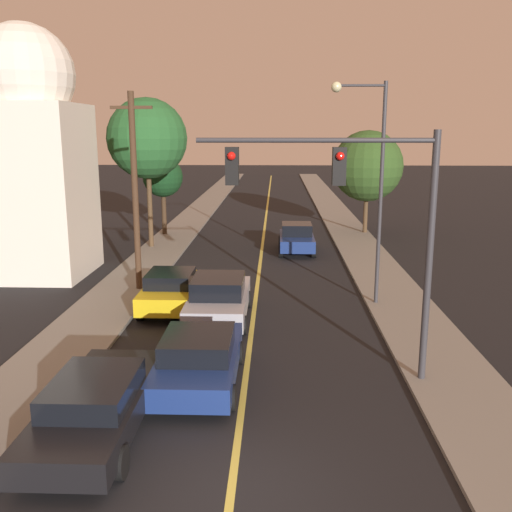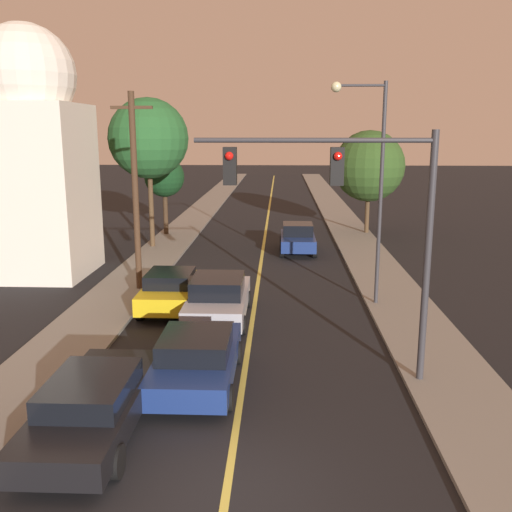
{
  "view_description": "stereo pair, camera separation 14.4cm",
  "coord_description": "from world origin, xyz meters",
  "px_view_note": "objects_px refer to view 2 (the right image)",
  "views": [
    {
      "loc": [
        0.77,
        -8.93,
        6.32
      ],
      "look_at": [
        0.0,
        12.54,
        1.6
      ],
      "focal_mm": 40.0,
      "sensor_mm": 36.0,
      "label": 1
    },
    {
      "loc": [
        0.92,
        -8.92,
        6.32
      ],
      "look_at": [
        0.0,
        12.54,
        1.6
      ],
      "focal_mm": 40.0,
      "sensor_mm": 36.0,
      "label": 2
    }
  ],
  "objects_px": {
    "car_near_lane_front": "(197,358)",
    "utility_pole_left": "(135,189)",
    "tree_right_near": "(369,166)",
    "car_outer_lane_front": "(94,403)",
    "streetlamp_right": "(370,166)",
    "car_outer_lane_second": "(171,289)",
    "domed_building_left": "(31,153)",
    "car_far_oncoming": "(298,238)",
    "traffic_signal_mast": "(353,203)",
    "tree_left_far": "(149,139)",
    "car_near_lane_second": "(218,298)",
    "tree_left_near": "(164,177)"
  },
  "relations": [
    {
      "from": "streetlamp_right",
      "to": "tree_left_far",
      "type": "xyz_separation_m",
      "value": [
        -10.15,
        10.11,
        0.82
      ]
    },
    {
      "from": "tree_right_near",
      "to": "car_outer_lane_second",
      "type": "bearing_deg",
      "value": -120.49
    },
    {
      "from": "car_outer_lane_second",
      "to": "domed_building_left",
      "type": "xyz_separation_m",
      "value": [
        -6.89,
        4.98,
        4.62
      ]
    },
    {
      "from": "traffic_signal_mast",
      "to": "utility_pole_left",
      "type": "relative_size",
      "value": 0.81
    },
    {
      "from": "streetlamp_right",
      "to": "tree_left_near",
      "type": "height_order",
      "value": "streetlamp_right"
    },
    {
      "from": "utility_pole_left",
      "to": "streetlamp_right",
      "type": "bearing_deg",
      "value": -10.26
    },
    {
      "from": "traffic_signal_mast",
      "to": "tree_right_near",
      "type": "xyz_separation_m",
      "value": [
        3.66,
        21.63,
        -0.4
      ]
    },
    {
      "from": "car_near_lane_front",
      "to": "car_outer_lane_front",
      "type": "height_order",
      "value": "car_near_lane_front"
    },
    {
      "from": "tree_left_near",
      "to": "car_near_lane_front",
      "type": "bearing_deg",
      "value": -76.74
    },
    {
      "from": "car_near_lane_front",
      "to": "car_near_lane_second",
      "type": "relative_size",
      "value": 0.96
    },
    {
      "from": "car_outer_lane_front",
      "to": "tree_right_near",
      "type": "xyz_separation_m",
      "value": [
        9.3,
        24.49,
        3.51
      ]
    },
    {
      "from": "utility_pole_left",
      "to": "tree_left_far",
      "type": "xyz_separation_m",
      "value": [
        -1.35,
        8.52,
        1.81
      ]
    },
    {
      "from": "tree_right_near",
      "to": "traffic_signal_mast",
      "type": "bearing_deg",
      "value": -99.6
    },
    {
      "from": "utility_pole_left",
      "to": "domed_building_left",
      "type": "bearing_deg",
      "value": 153.12
    },
    {
      "from": "car_near_lane_second",
      "to": "car_outer_lane_second",
      "type": "height_order",
      "value": "car_near_lane_second"
    },
    {
      "from": "car_far_oncoming",
      "to": "tree_left_near",
      "type": "bearing_deg",
      "value": -30.46
    },
    {
      "from": "car_far_oncoming",
      "to": "car_outer_lane_front",
      "type": "bearing_deg",
      "value": 75.58
    },
    {
      "from": "car_outer_lane_front",
      "to": "car_outer_lane_second",
      "type": "bearing_deg",
      "value": 90.0
    },
    {
      "from": "car_near_lane_second",
      "to": "car_outer_lane_second",
      "type": "relative_size",
      "value": 1.11
    },
    {
      "from": "car_near_lane_second",
      "to": "tree_left_far",
      "type": "xyz_separation_m",
      "value": [
        -4.93,
        11.98,
        5.15
      ]
    },
    {
      "from": "streetlamp_right",
      "to": "tree_left_far",
      "type": "bearing_deg",
      "value": 135.09
    },
    {
      "from": "car_far_oncoming",
      "to": "domed_building_left",
      "type": "relative_size",
      "value": 0.36
    },
    {
      "from": "car_near_lane_front",
      "to": "car_outer_lane_second",
      "type": "xyz_separation_m",
      "value": [
        -1.82,
        6.2,
        0.04
      ]
    },
    {
      "from": "streetlamp_right",
      "to": "domed_building_left",
      "type": "height_order",
      "value": "domed_building_left"
    },
    {
      "from": "car_outer_lane_front",
      "to": "car_near_lane_second",
      "type": "bearing_deg",
      "value": 76.58
    },
    {
      "from": "car_near_lane_front",
      "to": "traffic_signal_mast",
      "type": "distance_m",
      "value": 5.47
    },
    {
      "from": "car_outer_lane_front",
      "to": "tree_left_far",
      "type": "xyz_separation_m",
      "value": [
        -3.11,
        19.6,
        5.21
      ]
    },
    {
      "from": "utility_pole_left",
      "to": "tree_right_near",
      "type": "bearing_deg",
      "value": 50.51
    },
    {
      "from": "car_near_lane_second",
      "to": "car_outer_lane_front",
      "type": "relative_size",
      "value": 0.9
    },
    {
      "from": "car_near_lane_front",
      "to": "traffic_signal_mast",
      "type": "xyz_separation_m",
      "value": [
        3.82,
        0.36,
        3.9
      ]
    },
    {
      "from": "car_near_lane_front",
      "to": "streetlamp_right",
      "type": "distance_m",
      "value": 9.76
    },
    {
      "from": "traffic_signal_mast",
      "to": "tree_left_far",
      "type": "relative_size",
      "value": 0.79
    },
    {
      "from": "car_outer_lane_second",
      "to": "domed_building_left",
      "type": "relative_size",
      "value": 0.38
    },
    {
      "from": "tree_right_near",
      "to": "tree_left_near",
      "type": "bearing_deg",
      "value": -175.35
    },
    {
      "from": "streetlamp_right",
      "to": "domed_building_left",
      "type": "bearing_deg",
      "value": 163.24
    },
    {
      "from": "streetlamp_right",
      "to": "car_outer_lane_front",
      "type": "bearing_deg",
      "value": -126.57
    },
    {
      "from": "tree_right_near",
      "to": "car_outer_lane_front",
      "type": "bearing_deg",
      "value": -110.79
    },
    {
      "from": "car_near_lane_front",
      "to": "streetlamp_right",
      "type": "bearing_deg",
      "value": 53.23
    },
    {
      "from": "car_outer_lane_front",
      "to": "utility_pole_left",
      "type": "relative_size",
      "value": 0.66
    },
    {
      "from": "tree_right_near",
      "to": "car_far_oncoming",
      "type": "bearing_deg",
      "value": -128.1
    },
    {
      "from": "tree_right_near",
      "to": "streetlamp_right",
      "type": "bearing_deg",
      "value": -98.57
    },
    {
      "from": "tree_left_far",
      "to": "streetlamp_right",
      "type": "bearing_deg",
      "value": -44.91
    },
    {
      "from": "car_outer_lane_front",
      "to": "car_outer_lane_second",
      "type": "distance_m",
      "value": 8.7
    },
    {
      "from": "tree_left_far",
      "to": "car_near_lane_second",
      "type": "bearing_deg",
      "value": -67.64
    },
    {
      "from": "traffic_signal_mast",
      "to": "tree_right_near",
      "type": "height_order",
      "value": "tree_right_near"
    },
    {
      "from": "car_outer_lane_front",
      "to": "utility_pole_left",
      "type": "bearing_deg",
      "value": 99.01
    },
    {
      "from": "car_near_lane_front",
      "to": "utility_pole_left",
      "type": "relative_size",
      "value": 0.58
    },
    {
      "from": "streetlamp_right",
      "to": "utility_pole_left",
      "type": "bearing_deg",
      "value": 169.74
    },
    {
      "from": "car_outer_lane_second",
      "to": "tree_right_near",
      "type": "distance_m",
      "value": 18.64
    },
    {
      "from": "streetlamp_right",
      "to": "tree_left_far",
      "type": "relative_size",
      "value": 0.99
    }
  ]
}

